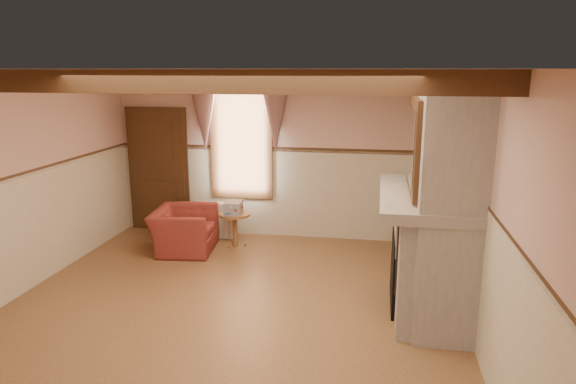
% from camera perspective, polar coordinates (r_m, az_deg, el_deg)
% --- Properties ---
extents(floor, '(5.50, 6.00, 0.01)m').
position_cam_1_polar(floor, '(6.26, -6.76, -13.16)').
color(floor, brown).
rests_on(floor, ground).
extents(ceiling, '(5.50, 6.00, 0.01)m').
position_cam_1_polar(ceiling, '(5.60, -7.57, 13.38)').
color(ceiling, silver).
rests_on(ceiling, wall_back).
extents(wall_back, '(5.50, 0.02, 2.80)m').
position_cam_1_polar(wall_back, '(8.63, -1.26, 4.14)').
color(wall_back, tan).
rests_on(wall_back, floor).
extents(wall_front, '(5.50, 0.02, 2.80)m').
position_cam_1_polar(wall_front, '(3.21, -23.55, -13.56)').
color(wall_front, tan).
rests_on(wall_front, floor).
extents(wall_left, '(0.02, 6.00, 2.80)m').
position_cam_1_polar(wall_left, '(7.08, -28.91, 0.39)').
color(wall_left, tan).
rests_on(wall_left, floor).
extents(wall_right, '(0.02, 6.00, 2.80)m').
position_cam_1_polar(wall_right, '(5.63, 20.71, -1.80)').
color(wall_right, tan).
rests_on(wall_right, floor).
extents(wainscot, '(5.50, 6.00, 1.50)m').
position_cam_1_polar(wainscot, '(5.97, -6.96, -6.70)').
color(wainscot, beige).
rests_on(wainscot, floor).
extents(chair_rail, '(5.50, 6.00, 0.08)m').
position_cam_1_polar(chair_rail, '(5.75, -7.17, 0.33)').
color(chair_rail, black).
rests_on(chair_rail, wainscot).
extents(firebox, '(0.20, 0.95, 0.90)m').
position_cam_1_polar(firebox, '(6.40, 12.37, -8.38)').
color(firebox, black).
rests_on(firebox, floor).
extents(armchair, '(1.01, 1.13, 0.67)m').
position_cam_1_polar(armchair, '(8.26, -11.47, -4.15)').
color(armchair, maroon).
rests_on(armchair, floor).
extents(side_table, '(0.63, 0.63, 0.55)m').
position_cam_1_polar(side_table, '(8.35, -5.90, -4.18)').
color(side_table, brown).
rests_on(side_table, floor).
extents(book_stack, '(0.29, 0.34, 0.20)m').
position_cam_1_polar(book_stack, '(8.23, -6.09, -1.73)').
color(book_stack, '#B7AD8C').
rests_on(book_stack, side_table).
extents(radiator, '(0.70, 0.19, 0.60)m').
position_cam_1_polar(radiator, '(8.85, -8.07, -3.07)').
color(radiator, silver).
rests_on(radiator, floor).
extents(bowl, '(0.32, 0.32, 0.08)m').
position_cam_1_polar(bowl, '(6.23, 15.05, 0.60)').
color(bowl, brown).
rests_on(bowl, mantel).
extents(mantel_clock, '(0.14, 0.24, 0.20)m').
position_cam_1_polar(mantel_clock, '(6.84, 14.66, 2.26)').
color(mantel_clock, black).
rests_on(mantel_clock, mantel).
extents(oil_lamp, '(0.11, 0.11, 0.28)m').
position_cam_1_polar(oil_lamp, '(6.42, 14.95, 1.90)').
color(oil_lamp, gold).
rests_on(oil_lamp, mantel).
extents(candle_red, '(0.06, 0.06, 0.16)m').
position_cam_1_polar(candle_red, '(5.33, 15.85, -1.14)').
color(candle_red, '#B11815').
rests_on(candle_red, mantel).
extents(jar_yellow, '(0.06, 0.06, 0.12)m').
position_cam_1_polar(jar_yellow, '(5.76, 15.44, -0.25)').
color(jar_yellow, gold).
rests_on(jar_yellow, mantel).
extents(fireplace, '(0.85, 2.00, 2.80)m').
position_cam_1_polar(fireplace, '(6.15, 16.77, -0.24)').
color(fireplace, gray).
rests_on(fireplace, floor).
extents(mantel, '(1.05, 2.05, 0.12)m').
position_cam_1_polar(mantel, '(6.14, 15.08, -0.54)').
color(mantel, gray).
rests_on(mantel, fireplace).
extents(overmantel_mirror, '(0.06, 1.44, 1.04)m').
position_cam_1_polar(overmantel_mirror, '(6.01, 13.67, 5.18)').
color(overmantel_mirror, silver).
rests_on(overmantel_mirror, fireplace).
extents(door, '(1.10, 0.10, 2.10)m').
position_cam_1_polar(door, '(9.27, -14.16, 2.20)').
color(door, black).
rests_on(door, floor).
extents(window, '(1.06, 0.08, 2.02)m').
position_cam_1_polar(window, '(8.70, -5.21, 5.83)').
color(window, white).
rests_on(window, wall_back).
extents(window_drapes, '(1.30, 0.14, 1.40)m').
position_cam_1_polar(window_drapes, '(8.55, -5.46, 9.74)').
color(window_drapes, gray).
rests_on(window_drapes, wall_back).
extents(ceiling_beam_front, '(5.50, 0.18, 0.20)m').
position_cam_1_polar(ceiling_beam_front, '(4.48, -12.25, 11.93)').
color(ceiling_beam_front, black).
rests_on(ceiling_beam_front, ceiling).
extents(ceiling_beam_back, '(5.50, 0.18, 0.20)m').
position_cam_1_polar(ceiling_beam_back, '(6.76, -4.41, 12.61)').
color(ceiling_beam_back, black).
rests_on(ceiling_beam_back, ceiling).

